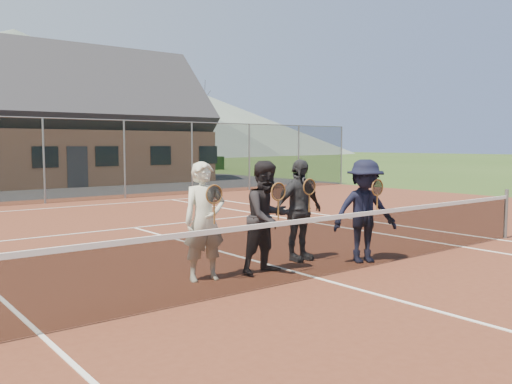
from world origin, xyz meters
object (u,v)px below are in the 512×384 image
player_a (204,221)px  player_d (365,211)px  tennis_net (316,245)px  player_b (267,217)px  clubhouse (59,109)px  player_c (299,210)px

player_a → player_d: bearing=-12.7°
tennis_net → player_b: bearing=117.7°
tennis_net → player_a: 1.74m
clubhouse → player_a: 23.88m
player_a → clubhouse: bearing=76.8°
tennis_net → clubhouse: (4.00, 24.00, 3.45)m
tennis_net → player_b: 0.90m
tennis_net → clubhouse: size_ratio=0.75×
clubhouse → player_d: 24.04m
player_c → player_a: bearing=-175.2°
player_b → player_d: size_ratio=1.00×
player_b → clubhouse: bearing=79.4°
player_a → player_c: (2.08, 0.18, -0.00)m
tennis_net → player_d: size_ratio=6.49×
player_a → tennis_net: bearing=-33.6°
clubhouse → player_b: clubhouse is taller
player_c → tennis_net: bearing=-120.8°
clubhouse → player_d: (-2.54, -23.71, -3.07)m
clubhouse → player_c: (-3.33, -22.88, -3.07)m
player_c → player_d: (0.80, -0.83, -0.00)m
tennis_net → player_c: size_ratio=6.49×
player_a → player_c: size_ratio=1.00×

